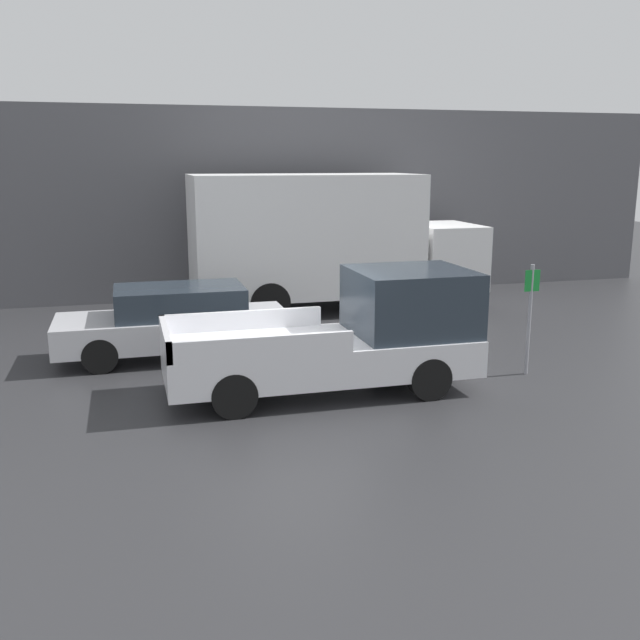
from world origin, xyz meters
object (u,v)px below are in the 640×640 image
at_px(pickup_truck, 352,336).
at_px(parking_sign, 530,313).
at_px(delivery_truck, 325,239).
at_px(car, 176,321).

xyz_separation_m(pickup_truck, parking_sign, (3.48, -0.06, 0.23)).
bearing_deg(delivery_truck, car, -138.57).
bearing_deg(delivery_truck, parking_sign, -72.87).
bearing_deg(pickup_truck, delivery_truck, 78.23).
relative_size(car, delivery_truck, 0.60).
height_order(delivery_truck, parking_sign, delivery_truck).
relative_size(pickup_truck, parking_sign, 2.55).
height_order(car, parking_sign, parking_sign).
height_order(pickup_truck, car, pickup_truck).
xyz_separation_m(car, delivery_truck, (4.25, 3.75, 1.18)).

